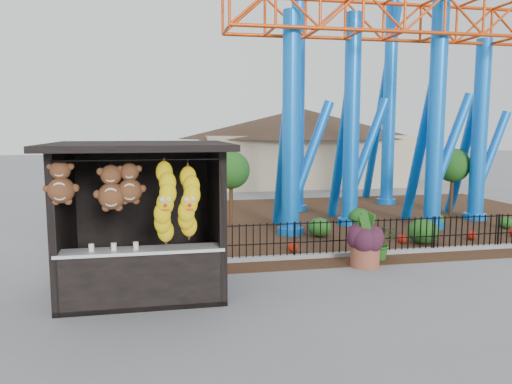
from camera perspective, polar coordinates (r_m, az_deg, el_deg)
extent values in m
plane|color=slate|center=(10.24, 4.64, -12.17)|extent=(120.00, 120.00, 0.00)
cube|color=#331E11|center=(18.83, 9.69, -3.22)|extent=(18.00, 12.00, 0.02)
cube|color=gray|center=(14.37, 16.88, -6.50)|extent=(18.00, 0.18, 0.12)
cube|color=black|center=(11.00, -12.65, -10.65)|extent=(3.20, 2.60, 0.10)
cube|color=black|center=(11.87, -12.71, -2.13)|extent=(3.20, 0.12, 3.00)
cube|color=black|center=(10.81, -21.07, -3.36)|extent=(0.12, 2.60, 3.00)
cube|color=black|center=(10.72, -4.60, -2.98)|extent=(0.12, 2.60, 3.00)
cube|color=black|center=(10.23, -13.15, 5.17)|extent=(3.50, 3.40, 0.12)
cube|color=black|center=(9.62, -22.23, -4.68)|extent=(0.14, 0.14, 3.00)
cube|color=black|center=(9.51, -3.78, -4.28)|extent=(0.14, 0.14, 3.00)
cube|color=black|center=(9.85, -12.86, -9.74)|extent=(3.00, 0.50, 1.10)
cube|color=silver|center=(9.70, -12.96, -6.52)|extent=(3.10, 0.55, 0.06)
cylinder|color=black|center=(9.05, -13.34, 3.58)|extent=(2.90, 0.04, 0.04)
cylinder|color=blue|center=(15.84, 4.04, 7.61)|extent=(0.56, 0.56, 7.00)
cylinder|color=blue|center=(16.17, 3.93, -4.45)|extent=(0.84, 0.84, 0.24)
cylinder|color=blue|center=(17.78, 10.87, 7.94)|extent=(0.56, 0.56, 7.30)
cylinder|color=blue|center=(18.08, 10.60, -3.31)|extent=(0.84, 0.84, 0.24)
cylinder|color=blue|center=(17.82, 19.90, 7.96)|extent=(0.56, 0.56, 7.50)
cylinder|color=blue|center=(18.12, 19.40, -3.58)|extent=(0.84, 0.84, 0.24)
cylinder|color=blue|center=(20.19, 24.19, 6.35)|extent=(0.56, 0.56, 6.60)
cylinder|color=blue|center=(20.46, 23.73, -2.58)|extent=(0.84, 0.84, 0.24)
cylinder|color=blue|center=(20.62, 4.80, 11.00)|extent=(0.56, 0.56, 9.50)
cylinder|color=blue|center=(20.83, 4.67, -1.81)|extent=(0.84, 0.84, 0.24)
cylinder|color=blue|center=(23.21, 15.07, 11.60)|extent=(0.56, 0.56, 10.50)
cylinder|color=blue|center=(23.37, 14.65, -1.04)|extent=(0.84, 0.84, 0.24)
cylinder|color=blue|center=(16.72, 3.19, 4.60)|extent=(0.36, 2.21, 5.85)
cylinder|color=blue|center=(16.35, 6.10, 3.89)|extent=(1.62, 0.32, 3.73)
cylinder|color=blue|center=(18.63, 9.76, 5.12)|extent=(0.36, 2.29, 6.10)
cylinder|color=blue|center=(18.34, 12.47, 4.46)|extent=(1.67, 0.32, 3.88)
cylinder|color=blue|center=(18.61, 18.34, 5.09)|extent=(0.36, 2.34, 6.26)
cylinder|color=blue|center=(18.46, 21.13, 4.37)|extent=(1.71, 0.32, 3.99)
cylinder|color=blue|center=(20.96, 22.65, 4.18)|extent=(0.36, 2.10, 5.53)
cylinder|color=blue|center=(20.88, 25.14, 3.59)|extent=(1.54, 0.32, 3.52)
cylinder|color=brown|center=(12.73, 12.33, -6.97)|extent=(0.87, 0.87, 0.61)
ellipsoid|color=#301321|center=(12.60, 12.41, -4.21)|extent=(0.70, 0.70, 0.64)
imported|color=#1E5117|center=(13.47, 13.97, -5.64)|extent=(0.85, 0.75, 0.88)
ellipsoid|color=#1D4D16|center=(15.85, 7.27, -4.02)|extent=(0.75, 0.75, 0.60)
ellipsoid|color=#1D4D16|center=(15.59, 18.55, -4.29)|extent=(0.91, 0.91, 0.73)
ellipsoid|color=#1D4D16|center=(18.42, 19.86, -3.03)|extent=(0.58, 0.58, 0.46)
ellipsoid|color=#1D4D16|center=(17.87, 11.70, -2.80)|extent=(0.77, 0.77, 0.62)
ellipsoid|color=#1D4D16|center=(19.07, 26.64, -3.14)|extent=(0.49, 0.49, 0.39)
sphere|color=#B3190B|center=(13.86, 4.24, -6.29)|extent=(0.28, 0.28, 0.28)
sphere|color=#B3190B|center=(15.46, 16.36, -5.15)|extent=(0.28, 0.28, 0.28)
sphere|color=#B3190B|center=(16.68, 23.40, -4.55)|extent=(0.28, 0.28, 0.28)
cube|color=#BFAD8C|center=(30.59, 5.21, 3.68)|extent=(12.00, 6.00, 3.00)
cone|color=#332319|center=(30.54, 5.27, 8.18)|extent=(15.00, 15.00, 1.80)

